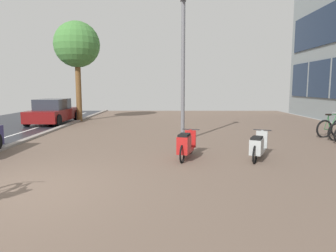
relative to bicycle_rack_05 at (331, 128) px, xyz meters
name	(u,v)px	position (x,y,z in m)	size (l,w,h in m)	color
ground	(90,193)	(-8.00, -6.45, -0.38)	(21.00, 40.00, 0.13)	#20232A
bicycle_rack_05	(331,128)	(0.00, 0.00, 0.00)	(1.39, 0.50, 1.02)	black
scooter_near	(186,145)	(-6.02, -3.78, 0.04)	(0.71, 1.65, 0.78)	black
scooter_mid	(258,146)	(-4.04, -3.86, 0.02)	(0.88, 1.56, 0.78)	black
parked_car_far	(53,112)	(-12.94, 4.71, 0.27)	(1.80, 4.04, 1.34)	maroon
lamp_post	(183,61)	(-5.99, -0.88, 2.57)	(0.20, 0.52, 5.22)	slate
street_tree	(77,45)	(-11.80, 5.77, 4.01)	(2.60, 2.60, 5.72)	brown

